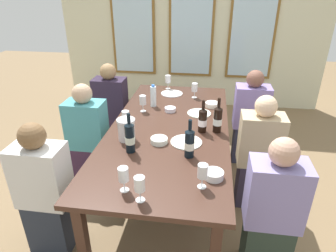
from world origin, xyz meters
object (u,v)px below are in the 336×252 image
object	(u,v)px
white_plate_0	(186,142)
seated_person_1	(272,213)
seated_person_5	(258,156)
tasting_bowl_0	(212,105)
wine_glass_4	(140,185)
tasting_bowl_3	(214,175)
wine_glass_2	(195,88)
wine_glass_5	(203,172)
white_plate_1	(172,94)
white_plate_2	(199,113)
wine_glass_3	(126,116)
seated_person_3	(250,120)
seated_person_4	(88,139)
metal_pitcher	(126,129)
wine_bottle_2	(189,143)
wine_glass_0	(143,101)
wine_glass_1	(123,175)
wine_bottle_3	(130,137)
seated_person_0	(45,193)
tasting_bowl_2	(159,140)
dining_table	(169,133)
wine_bottle_1	(218,119)
wine_bottle_0	(203,120)
water_bottle	(153,96)
tasting_bowl_1	(170,109)
seated_person_2	(112,110)
wine_glass_6	(168,80)

from	to	relation	value
white_plate_0	seated_person_1	size ratio (longest dim) A/B	0.24
seated_person_1	seated_person_5	world-z (taller)	same
tasting_bowl_0	wine_glass_4	size ratio (longest dim) A/B	0.84
tasting_bowl_3	seated_person_5	bearing A→B (deg)	59.25
wine_glass_2	wine_glass_5	size ratio (longest dim) A/B	1.00
white_plate_1	white_plate_2	bearing A→B (deg)	-56.65
wine_glass_3	seated_person_3	bearing A→B (deg)	34.19
white_plate_1	seated_person_4	size ratio (longest dim) A/B	0.23
seated_person_4	seated_person_5	bearing A→B (deg)	-2.34
white_plate_1	metal_pitcher	distance (m)	1.20
wine_bottle_2	seated_person_5	world-z (taller)	seated_person_5
wine_glass_0	wine_glass_1	world-z (taller)	same
wine_glass_1	white_plate_0	bearing A→B (deg)	63.66
metal_pitcher	wine_bottle_3	xyz separation A→B (m)	(0.08, -0.19, 0.03)
wine_bottle_3	wine_glass_3	world-z (taller)	wine_bottle_3
wine_glass_4	seated_person_5	size ratio (longest dim) A/B	0.16
white_plate_1	seated_person_0	size ratio (longest dim) A/B	0.23
tasting_bowl_2	dining_table	bearing A→B (deg)	82.26
wine_bottle_1	wine_bottle_0	bearing A→B (deg)	-172.62
wine_glass_5	tasting_bowl_2	bearing A→B (deg)	125.08
wine_glass_1	water_bottle	bearing A→B (deg)	93.42
tasting_bowl_0	wine_bottle_1	bearing A→B (deg)	-85.15
white_plate_0	seated_person_4	xyz separation A→B (m)	(-1.01, 0.30, -0.22)
dining_table	wine_bottle_3	distance (m)	0.57
seated_person_4	wine_glass_1	bearing A→B (deg)	-55.66
wine_glass_3	wine_bottle_1	bearing A→B (deg)	4.02
metal_pitcher	wine_glass_4	world-z (taller)	metal_pitcher
tasting_bowl_1	seated_person_2	size ratio (longest dim) A/B	0.10
wine_glass_2	seated_person_2	distance (m)	1.06
tasting_bowl_1	tasting_bowl_2	world-z (taller)	tasting_bowl_2
wine_bottle_3	tasting_bowl_0	xyz separation A→B (m)	(0.63, 1.04, -0.10)
tasting_bowl_0	tasting_bowl_1	size ratio (longest dim) A/B	1.27
wine_bottle_2	tasting_bowl_2	world-z (taller)	wine_bottle_2
wine_glass_0	wine_bottle_1	bearing A→B (deg)	-24.99
wine_bottle_0	seated_person_3	size ratio (longest dim) A/B	0.27
water_bottle	white_plate_0	bearing A→B (deg)	-60.59
white_plate_0	wine_glass_2	xyz separation A→B (m)	(-0.00, 1.07, 0.12)
water_bottle	wine_glass_6	distance (m)	0.59
seated_person_3	tasting_bowl_2	bearing A→B (deg)	-129.84
water_bottle	seated_person_3	world-z (taller)	seated_person_3
wine_bottle_2	wine_glass_2	world-z (taller)	wine_bottle_2
tasting_bowl_2	seated_person_4	bearing A→B (deg)	157.02
tasting_bowl_0	seated_person_2	world-z (taller)	seated_person_2
tasting_bowl_0	tasting_bowl_1	distance (m)	0.47
wine_glass_5	seated_person_5	xyz separation A→B (m)	(0.49, 0.81, -0.34)
seated_person_1	tasting_bowl_3	bearing A→B (deg)	173.23
wine_bottle_2	water_bottle	xyz separation A→B (m)	(-0.47, 0.97, -0.01)
dining_table	wine_glass_6	xyz separation A→B (m)	(-0.17, 1.06, 0.18)
white_plate_2	tasting_bowl_3	bearing A→B (deg)	-81.85
metal_pitcher	tasting_bowl_2	distance (m)	0.29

